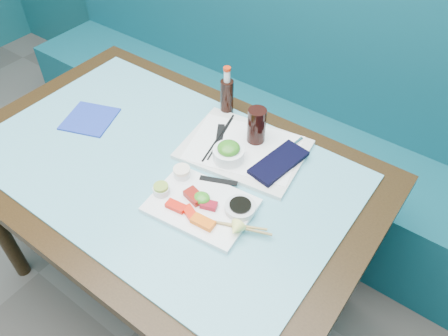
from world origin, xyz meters
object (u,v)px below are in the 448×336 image
Objects in this scene: dining_table at (164,182)px; cola_glass at (257,126)px; blue_napkin at (90,119)px; cola_bottle_body at (227,97)px; booth_bench at (282,124)px; seaweed_bowl at (229,154)px; serving_tray at (244,149)px; sashimi_plate at (201,206)px.

dining_table is 10.98× the size of cola_glass.
blue_napkin is at bearing 177.51° from dining_table.
booth_bench is at bearing 91.46° from cola_bottle_body.
cola_bottle_body is 0.81× the size of blue_napkin.
dining_table is at bearing -142.27° from seaweed_bowl.
serving_tray is 0.09m from cola_glass.
cola_bottle_body is at bearing 110.45° from sashimi_plate.
cola_glass is at bearing 71.79° from serving_tray.
cola_glass is at bearing 88.58° from sashimi_plate.
seaweed_bowl is (0.17, 0.13, 0.13)m from dining_table.
cola_glass reaches higher than seaweed_bowl.
dining_table is 10.27× the size of cola_bottle_body.
blue_napkin is at bearing -156.05° from cola_glass.
booth_bench is 17.76× the size of blue_napkin.
dining_table is at bearing -2.49° from blue_napkin.
serving_tray is 3.10× the size of cola_glass.
cola_bottle_body is (-0.16, 0.21, 0.03)m from seaweed_bowl.
booth_bench is at bearing 66.07° from blue_napkin.
seaweed_bowl is at bearing -52.80° from cola_bottle_body.
sashimi_plate is at bearing -90.17° from serving_tray.
serving_tray is at bearing 82.41° from seaweed_bowl.
cola_glass is 0.94× the size of cola_bottle_body.
blue_napkin is (-0.55, -0.19, -0.00)m from serving_tray.
booth_bench is 0.89m from dining_table.
sashimi_plate is 0.59m from blue_napkin.
booth_bench is 10.00× the size of sashimi_plate.
blue_napkin is (-0.54, -0.12, -0.03)m from seaweed_bowl.
blue_napkin is at bearing 165.49° from sashimi_plate.
dining_table is at bearing -126.21° from cola_glass.
sashimi_plate reaches higher than blue_napkin.
sashimi_plate is 0.47m from cola_bottle_body.
cola_bottle_body is 0.51m from blue_napkin.
blue_napkin is (-0.37, 0.02, 0.09)m from dining_table.
dining_table is 0.38m from cola_bottle_body.
booth_bench reaches higher than seaweed_bowl.
seaweed_bowl is 0.61× the size of blue_napkin.
booth_bench is 7.58× the size of serving_tray.
booth_bench is 23.52× the size of cola_glass.
serving_tray is (0.18, -0.63, 0.39)m from booth_bench.
seaweed_bowl is 0.27m from cola_bottle_body.
booth_bench is at bearing 97.48° from sashimi_plate.
sashimi_plate is 2.90× the size of seaweed_bowl.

